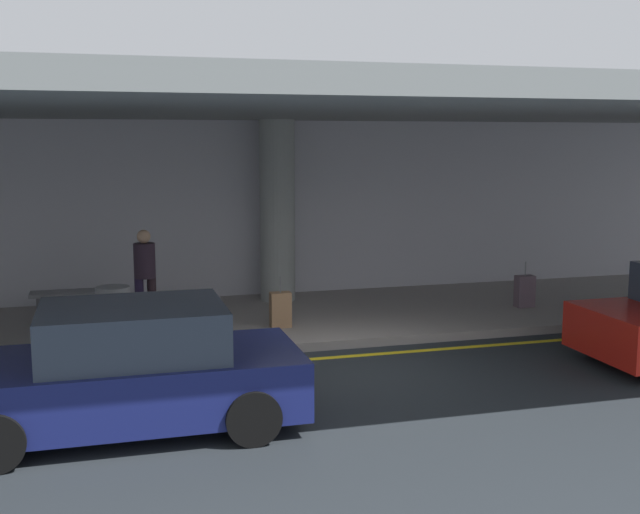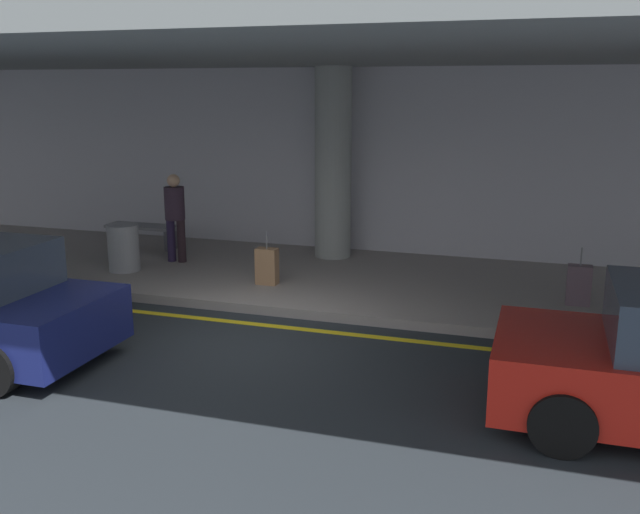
{
  "view_description": "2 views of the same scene",
  "coord_description": "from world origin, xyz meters",
  "px_view_note": "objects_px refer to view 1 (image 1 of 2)",
  "views": [
    {
      "loc": [
        -3.39,
        -10.88,
        3.4
      ],
      "look_at": [
        0.2,
        2.01,
        1.39
      ],
      "focal_mm": 43.88,
      "sensor_mm": 36.0,
      "label": 1
    },
    {
      "loc": [
        3.9,
        -8.56,
        3.4
      ],
      "look_at": [
        0.58,
        1.86,
        0.77
      ],
      "focal_mm": 39.62,
      "sensor_mm": 36.0,
      "label": 2
    }
  ],
  "objects_px": {
    "traveler_with_luggage": "(145,270)",
    "bench_metal": "(75,298)",
    "support_column_left_mid": "(277,211)",
    "car_navy": "(128,371)",
    "suitcase_upright_secondary": "(525,291)",
    "suitcase_upright_primary": "(281,310)",
    "trash_bin_steel": "(113,312)"
  },
  "relations": [
    {
      "from": "traveler_with_luggage",
      "to": "bench_metal",
      "type": "xyz_separation_m",
      "value": [
        -1.24,
        0.87,
        -0.61
      ]
    },
    {
      "from": "support_column_left_mid",
      "to": "bench_metal",
      "type": "xyz_separation_m",
      "value": [
        -3.95,
        -0.48,
        -1.47
      ]
    },
    {
      "from": "traveler_with_luggage",
      "to": "car_navy",
      "type": "bearing_deg",
      "value": 167.35
    },
    {
      "from": "suitcase_upright_secondary",
      "to": "traveler_with_luggage",
      "type": "bearing_deg",
      "value": -159.9
    },
    {
      "from": "traveler_with_luggage",
      "to": "bench_metal",
      "type": "relative_size",
      "value": 1.05
    },
    {
      "from": "car_navy",
      "to": "traveler_with_luggage",
      "type": "bearing_deg",
      "value": -92.78
    },
    {
      "from": "car_navy",
      "to": "bench_metal",
      "type": "xyz_separation_m",
      "value": [
        -0.77,
        5.77,
        -0.21
      ]
    },
    {
      "from": "car_navy",
      "to": "bench_metal",
      "type": "relative_size",
      "value": 2.56
    },
    {
      "from": "suitcase_upright_primary",
      "to": "suitcase_upright_secondary",
      "type": "distance_m",
      "value": 5.0
    },
    {
      "from": "support_column_left_mid",
      "to": "traveler_with_luggage",
      "type": "relative_size",
      "value": 2.17
    },
    {
      "from": "support_column_left_mid",
      "to": "car_navy",
      "type": "distance_m",
      "value": 7.13
    },
    {
      "from": "support_column_left_mid",
      "to": "trash_bin_steel",
      "type": "height_order",
      "value": "support_column_left_mid"
    },
    {
      "from": "car_navy",
      "to": "suitcase_upright_primary",
      "type": "bearing_deg",
      "value": -121.99
    },
    {
      "from": "suitcase_upright_primary",
      "to": "bench_metal",
      "type": "bearing_deg",
      "value": 170.07
    },
    {
      "from": "car_navy",
      "to": "suitcase_upright_secondary",
      "type": "distance_m",
      "value": 8.83
    },
    {
      "from": "traveler_with_luggage",
      "to": "suitcase_upright_primary",
      "type": "distance_m",
      "value": 2.53
    },
    {
      "from": "suitcase_upright_secondary",
      "to": "trash_bin_steel",
      "type": "distance_m",
      "value": 7.82
    },
    {
      "from": "suitcase_upright_primary",
      "to": "bench_metal",
      "type": "distance_m",
      "value": 3.94
    },
    {
      "from": "suitcase_upright_primary",
      "to": "trash_bin_steel",
      "type": "height_order",
      "value": "suitcase_upright_primary"
    },
    {
      "from": "car_navy",
      "to": "suitcase_upright_secondary",
      "type": "xyz_separation_m",
      "value": [
        7.71,
        4.29,
        -0.25
      ]
    },
    {
      "from": "car_navy",
      "to": "support_column_left_mid",
      "type": "bearing_deg",
      "value": -114.33
    },
    {
      "from": "car_navy",
      "to": "suitcase_upright_secondary",
      "type": "relative_size",
      "value": 4.56
    },
    {
      "from": "suitcase_upright_primary",
      "to": "traveler_with_luggage",
      "type": "bearing_deg",
      "value": 174.66
    },
    {
      "from": "suitcase_upright_primary",
      "to": "support_column_left_mid",
      "type": "bearing_deg",
      "value": 96.48
    },
    {
      "from": "bench_metal",
      "to": "traveler_with_luggage",
      "type": "bearing_deg",
      "value": -35.27
    },
    {
      "from": "car_navy",
      "to": "bench_metal",
      "type": "bearing_deg",
      "value": -79.73
    },
    {
      "from": "trash_bin_steel",
      "to": "traveler_with_luggage",
      "type": "bearing_deg",
      "value": 57.5
    },
    {
      "from": "trash_bin_steel",
      "to": "car_navy",
      "type": "bearing_deg",
      "value": -88.5
    },
    {
      "from": "traveler_with_luggage",
      "to": "suitcase_upright_secondary",
      "type": "height_order",
      "value": "traveler_with_luggage"
    },
    {
      "from": "suitcase_upright_primary",
      "to": "trash_bin_steel",
      "type": "relative_size",
      "value": 1.06
    },
    {
      "from": "suitcase_upright_secondary",
      "to": "support_column_left_mid",
      "type": "bearing_deg",
      "value": -178.56
    },
    {
      "from": "trash_bin_steel",
      "to": "support_column_left_mid",
      "type": "bearing_deg",
      "value": 34.43
    }
  ]
}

